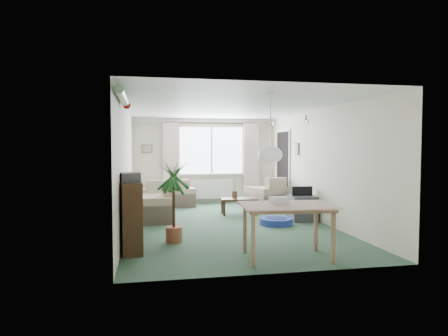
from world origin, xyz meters
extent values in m
plane|color=#2B4935|center=(0.00, 0.00, 0.00)|extent=(6.50, 6.50, 0.00)
cube|color=white|center=(0.20, 3.23, 1.50)|extent=(1.80, 0.03, 1.30)
cube|color=black|center=(0.20, 3.15, 2.27)|extent=(2.60, 0.03, 0.03)
cube|color=beige|center=(-0.95, 3.13, 1.27)|extent=(0.45, 0.08, 2.00)
cube|color=beige|center=(1.35, 3.13, 1.27)|extent=(0.45, 0.08, 2.00)
cube|color=white|center=(0.20, 3.19, 0.40)|extent=(1.20, 0.10, 0.55)
cube|color=black|center=(1.99, 2.20, 1.00)|extent=(0.03, 0.95, 2.00)
sphere|color=white|center=(0.20, -2.30, 1.48)|extent=(0.36, 0.36, 0.36)
cylinder|color=#196626|center=(-1.92, -2.30, 2.28)|extent=(1.60, 1.60, 0.12)
sphere|color=silver|center=(1.30, 0.90, 2.22)|extent=(0.20, 0.20, 0.20)
sphere|color=silver|center=(1.60, -0.30, 2.22)|extent=(0.20, 0.20, 0.20)
cube|color=brown|center=(-1.60, 3.23, 1.55)|extent=(0.28, 0.03, 0.22)
cube|color=brown|center=(1.98, 1.20, 1.55)|extent=(0.03, 0.24, 0.30)
cube|color=tan|center=(-1.10, 2.75, 0.37)|extent=(1.50, 0.84, 0.73)
cube|color=beige|center=(1.48, 1.97, 0.41)|extent=(1.17, 1.14, 0.82)
cube|color=beige|center=(-1.50, 0.60, 0.40)|extent=(0.86, 0.91, 0.80)
cube|color=black|center=(0.53, 1.15, 0.19)|extent=(0.89, 0.53, 0.39)
cube|color=#4C3727|center=(0.43, 1.20, 0.47)|extent=(0.12, 0.05, 0.16)
cube|color=black|center=(-1.84, -1.75, 0.53)|extent=(0.35, 0.89, 1.07)
cube|color=#3E3D43|center=(-1.86, -1.78, 1.14)|extent=(0.35, 0.40, 0.14)
cylinder|color=#1C542D|center=(-1.17, -1.32, 0.69)|extent=(0.65, 0.65, 1.38)
cube|color=#A17757|center=(0.36, -2.60, 0.38)|extent=(1.27, 0.90, 0.75)
cube|color=white|center=(0.27, -2.51, 0.81)|extent=(0.26, 0.20, 0.12)
cube|color=#37373C|center=(1.70, 0.15, 0.27)|extent=(0.57, 0.62, 0.54)
cylinder|color=navy|center=(0.99, -0.21, 0.07)|extent=(0.80, 0.80, 0.14)
camera|label=1|loc=(-1.60, -7.99, 1.59)|focal=32.00mm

